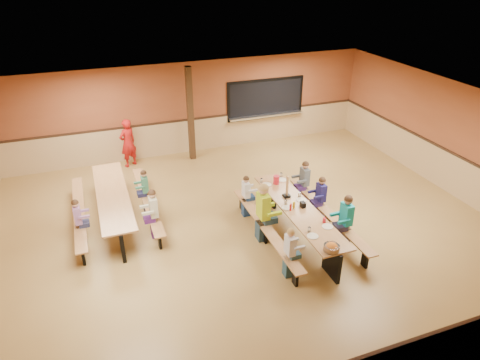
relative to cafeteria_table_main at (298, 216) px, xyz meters
name	(u,v)px	position (x,y,z in m)	size (l,w,h in m)	color
ground	(246,228)	(-1.02, 0.69, -0.53)	(12.00, 12.00, 0.00)	olive
room_envelope	(247,204)	(-1.02, 0.69, 0.16)	(12.04, 10.04, 3.02)	brown
kitchen_pass_through	(266,101)	(1.58, 5.65, 0.96)	(2.78, 0.28, 1.38)	black
structural_post	(190,115)	(-1.22, 5.09, 0.97)	(0.18, 0.18, 3.00)	#321F10
cafeteria_table_main	(298,216)	(0.00, 0.00, 0.00)	(1.91, 3.70, 0.74)	#A67142
cafeteria_table_second	(113,201)	(-3.98, 2.18, 0.00)	(1.91, 3.70, 0.74)	#A67142
seated_child_white_left	(290,253)	(-0.83, -1.24, 0.05)	(0.34, 0.28, 1.14)	silver
seated_adult_yellow	(263,213)	(-0.83, 0.14, 0.19)	(0.47, 0.39, 1.43)	#ACCB1C
seated_child_grey_left	(246,196)	(-0.83, 1.24, 0.03)	(0.32, 0.26, 1.11)	silver
seated_child_teal_right	(346,221)	(0.82, -0.71, 0.11)	(0.40, 0.33, 1.27)	#159CA7
seated_child_navy_right	(320,199)	(0.82, 0.41, 0.07)	(0.36, 0.29, 1.18)	navy
seated_child_char_right	(304,183)	(0.82, 1.27, 0.08)	(0.37, 0.30, 1.21)	#4C5458
seated_child_purple_sec	(79,222)	(-4.80, 1.43, 0.04)	(0.33, 0.27, 1.13)	#956597
seated_child_green_sec	(146,191)	(-3.15, 2.37, 0.04)	(0.33, 0.27, 1.13)	#397C5D
seated_child_tan_sec	(154,214)	(-3.15, 1.12, 0.09)	(0.38, 0.31, 1.23)	#BFBC9A
standing_woman	(128,143)	(-3.22, 5.24, 0.24)	(0.56, 0.37, 1.54)	#AC1513
punch_pitcher	(276,180)	(0.01, 1.28, 0.32)	(0.16, 0.16, 0.22)	red
chip_bowl	(332,247)	(-0.12, -1.65, 0.29)	(0.32, 0.32, 0.15)	orange
napkin_dispenser	(303,205)	(0.12, 0.01, 0.28)	(0.10, 0.14, 0.13)	black
condiment_mustard	(294,205)	(-0.10, 0.04, 0.30)	(0.06, 0.06, 0.17)	yellow
condiment_ketchup	(291,207)	(-0.22, -0.01, 0.30)	(0.06, 0.06, 0.17)	#B2140F
table_paddle	(287,192)	(-0.03, 0.57, 0.35)	(0.16, 0.16, 0.56)	black
place_settings	(299,206)	(0.00, 0.00, 0.27)	(0.65, 3.30, 0.11)	beige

